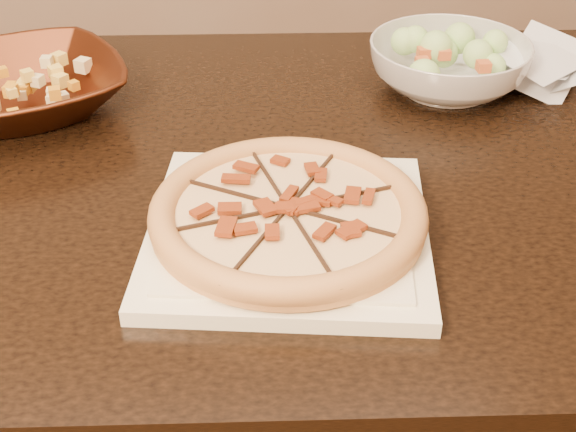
# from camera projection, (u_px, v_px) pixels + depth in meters

# --- Properties ---
(dining_table) EXTENTS (1.38, 0.96, 0.75)m
(dining_table) POSITION_uv_depth(u_px,v_px,m) (182.00, 233.00, 1.06)
(dining_table) COLOR black
(dining_table) RESTS_ON floor
(plate) EXTENTS (0.35, 0.35, 0.02)m
(plate) POSITION_uv_depth(u_px,v_px,m) (288.00, 231.00, 0.86)
(plate) COLOR #EFE9C8
(plate) RESTS_ON dining_table
(pizza) EXTENTS (0.30, 0.30, 0.03)m
(pizza) POSITION_uv_depth(u_px,v_px,m) (288.00, 213.00, 0.85)
(pizza) COLOR tan
(pizza) RESTS_ON plate
(bronze_bowl) EXTENTS (0.35, 0.35, 0.07)m
(bronze_bowl) POSITION_uv_depth(u_px,v_px,m) (25.00, 89.00, 1.10)
(bronze_bowl) COLOR #512512
(bronze_bowl) RESTS_ON dining_table
(mixed_dish) EXTENTS (0.12, 0.13, 0.03)m
(mixed_dish) POSITION_uv_depth(u_px,v_px,m) (17.00, 57.00, 1.07)
(mixed_dish) COLOR #D8C38A
(mixed_dish) RESTS_ON bronze_bowl
(salad_bowl) EXTENTS (0.23, 0.23, 0.07)m
(salad_bowl) POSITION_uv_depth(u_px,v_px,m) (449.00, 66.00, 1.15)
(salad_bowl) COLOR silver
(salad_bowl) RESTS_ON dining_table
(salad) EXTENTS (0.09, 0.12, 0.04)m
(salad) POSITION_uv_depth(u_px,v_px,m) (452.00, 31.00, 1.12)
(salad) COLOR #C5EE93
(salad) RESTS_ON salad_bowl
(cling_film) EXTENTS (0.16, 0.13, 0.05)m
(cling_film) POSITION_uv_depth(u_px,v_px,m) (535.00, 70.00, 1.17)
(cling_film) COLOR silver
(cling_film) RESTS_ON dining_table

